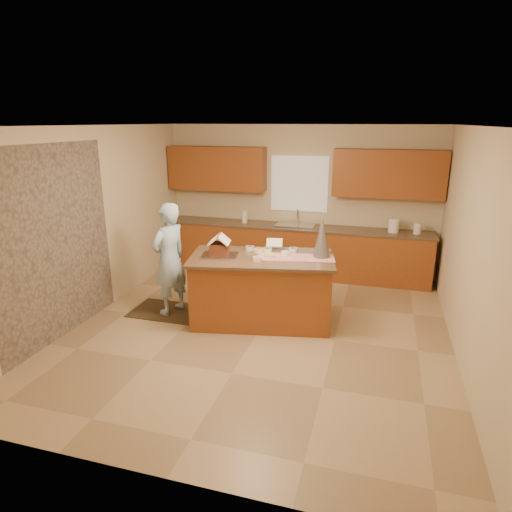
{
  "coord_description": "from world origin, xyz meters",
  "views": [
    {
      "loc": [
        1.49,
        -5.31,
        2.76
      ],
      "look_at": [
        -0.1,
        0.2,
        1.0
      ],
      "focal_mm": 31.07,
      "sensor_mm": 36.0,
      "label": 1
    }
  ],
  "objects_px": {
    "island_base": "(261,291)",
    "gingerbread_house": "(219,247)",
    "boy": "(169,259)",
    "tinsel_tree": "(322,237)"
  },
  "relations": [
    {
      "from": "gingerbread_house",
      "to": "boy",
      "type": "bearing_deg",
      "value": 174.62
    },
    {
      "from": "island_base",
      "to": "tinsel_tree",
      "type": "height_order",
      "value": "tinsel_tree"
    },
    {
      "from": "tinsel_tree",
      "to": "boy",
      "type": "xyz_separation_m",
      "value": [
        -2.16,
        -0.29,
        -0.41
      ]
    },
    {
      "from": "island_base",
      "to": "gingerbread_house",
      "type": "xyz_separation_m",
      "value": [
        -0.55,
        -0.16,
        0.64
      ]
    },
    {
      "from": "gingerbread_house",
      "to": "island_base",
      "type": "bearing_deg",
      "value": 16.23
    },
    {
      "from": "island_base",
      "to": "boy",
      "type": "distance_m",
      "value": 1.42
    },
    {
      "from": "boy",
      "to": "gingerbread_house",
      "type": "relative_size",
      "value": 4.81
    },
    {
      "from": "island_base",
      "to": "gingerbread_house",
      "type": "bearing_deg",
      "value": -174.81
    },
    {
      "from": "tinsel_tree",
      "to": "boy",
      "type": "height_order",
      "value": "boy"
    },
    {
      "from": "tinsel_tree",
      "to": "island_base",
      "type": "bearing_deg",
      "value": -165.29
    }
  ]
}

